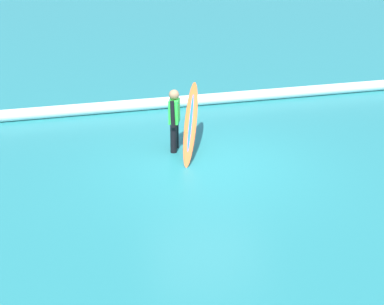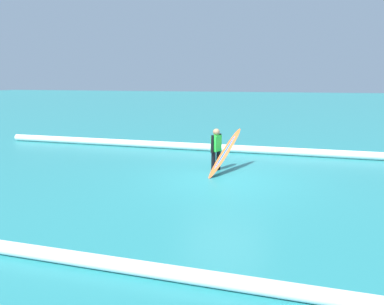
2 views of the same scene
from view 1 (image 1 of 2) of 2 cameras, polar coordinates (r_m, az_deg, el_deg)
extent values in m
plane|color=teal|center=(11.57, 1.62, -1.13)|extent=(148.76, 148.76, 0.00)
cylinder|color=black|center=(12.28, -1.69, 1.90)|extent=(0.14, 0.14, 0.64)
cylinder|color=black|center=(12.02, -1.91, 1.44)|extent=(0.14, 0.14, 0.64)
cube|color=#2DD83F|center=(11.96, -1.83, 4.26)|extent=(0.32, 0.39, 0.52)
sphere|color=#986F4E|center=(11.85, -1.85, 5.93)|extent=(0.22, 0.22, 0.22)
cylinder|color=black|center=(12.16, -1.66, 4.57)|extent=(0.09, 0.14, 0.58)
cylinder|color=black|center=(11.76, -2.01, 3.94)|extent=(0.09, 0.16, 0.58)
ellipsoid|color=#E55926|center=(11.98, -0.14, 3.06)|extent=(0.91, 1.86, 1.34)
ellipsoid|color=blue|center=(11.98, -0.14, 3.08)|extent=(0.63, 1.45, 1.08)
cylinder|color=white|center=(14.80, -9.02, 4.55)|extent=(18.52, 0.32, 0.30)
camera|label=2|loc=(5.08, 64.67, -11.19)|focal=32.26mm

